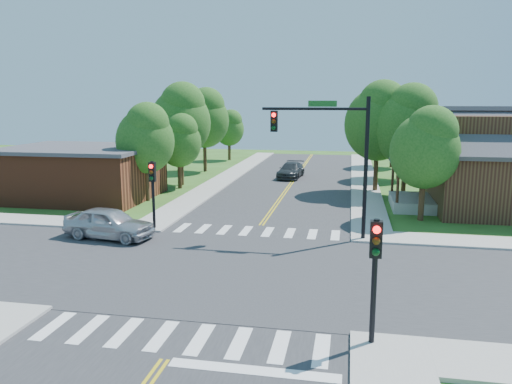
% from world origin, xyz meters
% --- Properties ---
extents(ground, '(100.00, 100.00, 0.00)m').
position_xyz_m(ground, '(0.00, 0.00, 0.00)').
color(ground, '#30541A').
rests_on(ground, ground).
extents(road_ns, '(10.00, 90.00, 0.04)m').
position_xyz_m(road_ns, '(0.00, 0.00, 0.02)').
color(road_ns, '#2D2D30').
rests_on(road_ns, ground).
extents(road_ew, '(90.00, 10.00, 0.04)m').
position_xyz_m(road_ew, '(0.00, 0.00, 0.03)').
color(road_ew, '#2D2D30').
rests_on(road_ew, ground).
extents(intersection_patch, '(10.20, 10.20, 0.06)m').
position_xyz_m(intersection_patch, '(0.00, 0.00, 0.00)').
color(intersection_patch, '#2D2D30').
rests_on(intersection_patch, ground).
extents(sidewalk_nw, '(40.00, 40.00, 0.14)m').
position_xyz_m(sidewalk_nw, '(-15.82, 15.82, 0.07)').
color(sidewalk_nw, '#9E9B93').
rests_on(sidewalk_nw, ground).
extents(crosswalk_north, '(8.85, 2.00, 0.01)m').
position_xyz_m(crosswalk_north, '(0.00, 6.20, 0.05)').
color(crosswalk_north, white).
rests_on(crosswalk_north, ground).
extents(crosswalk_south, '(8.85, 2.00, 0.01)m').
position_xyz_m(crosswalk_south, '(0.00, -6.20, 0.05)').
color(crosswalk_south, white).
rests_on(crosswalk_south, ground).
extents(centerline, '(0.30, 90.00, 0.01)m').
position_xyz_m(centerline, '(0.00, 0.00, 0.05)').
color(centerline, gold).
rests_on(centerline, ground).
extents(stop_bar, '(4.60, 0.45, 0.09)m').
position_xyz_m(stop_bar, '(2.50, -7.60, 0.00)').
color(stop_bar, white).
rests_on(stop_bar, ground).
extents(signal_mast_ne, '(5.30, 0.42, 7.20)m').
position_xyz_m(signal_mast_ne, '(3.91, 5.59, 4.85)').
color(signal_mast_ne, black).
rests_on(signal_mast_ne, ground).
extents(signal_pole_se, '(0.34, 0.42, 3.80)m').
position_xyz_m(signal_pole_se, '(5.60, -5.62, 2.66)').
color(signal_pole_se, black).
rests_on(signal_pole_se, ground).
extents(signal_pole_nw, '(0.34, 0.42, 3.80)m').
position_xyz_m(signal_pole_nw, '(-5.60, 5.58, 2.66)').
color(signal_pole_nw, black).
rests_on(signal_pole_nw, ground).
extents(building_nw, '(10.40, 8.40, 3.73)m').
position_xyz_m(building_nw, '(-14.20, 13.20, 1.88)').
color(building_nw, brown).
rests_on(building_nw, ground).
extents(tree_e_a, '(3.97, 3.77, 6.75)m').
position_xyz_m(tree_e_a, '(9.12, 10.57, 4.42)').
color(tree_e_a, '#382314').
rests_on(tree_e_a, ground).
extents(tree_e_b, '(4.85, 4.61, 8.25)m').
position_xyz_m(tree_e_b, '(8.87, 18.28, 5.41)').
color(tree_e_b, '#382314').
rests_on(tree_e_b, ground).
extents(tree_e_c, '(4.54, 4.31, 7.72)m').
position_xyz_m(tree_e_c, '(9.21, 26.34, 5.05)').
color(tree_e_c, '#382314').
rests_on(tree_e_c, ground).
extents(tree_e_d, '(4.29, 4.07, 7.29)m').
position_xyz_m(tree_e_d, '(9.22, 34.52, 4.77)').
color(tree_e_d, '#382314').
rests_on(tree_e_d, ground).
extents(tree_w_a, '(4.06, 3.86, 6.90)m').
position_xyz_m(tree_w_a, '(-9.09, 13.08, 4.52)').
color(tree_w_a, '#382314').
rests_on(tree_w_a, ground).
extents(tree_w_b, '(4.99, 4.74, 8.48)m').
position_xyz_m(tree_w_b, '(-8.87, 19.86, 5.56)').
color(tree_w_b, '#382314').
rests_on(tree_w_b, ground).
extents(tree_w_c, '(4.84, 4.59, 8.22)m').
position_xyz_m(tree_w_c, '(-9.21, 27.85, 5.39)').
color(tree_w_c, '#382314').
rests_on(tree_w_c, ground).
extents(tree_w_d, '(3.48, 3.30, 5.91)m').
position_xyz_m(tree_w_d, '(-9.05, 37.37, 3.87)').
color(tree_w_d, '#382314').
rests_on(tree_w_d, ground).
extents(tree_house, '(5.02, 4.77, 8.53)m').
position_xyz_m(tree_house, '(6.89, 19.56, 5.59)').
color(tree_house, '#382314').
rests_on(tree_house, ground).
extents(tree_bldg, '(3.57, 3.39, 6.07)m').
position_xyz_m(tree_bldg, '(-8.49, 18.29, 3.97)').
color(tree_bldg, '#382314').
rests_on(tree_bldg, ground).
extents(car_silver, '(3.21, 5.23, 1.60)m').
position_xyz_m(car_silver, '(-7.18, 3.50, 0.80)').
color(car_silver, '#B8B9BF').
rests_on(car_silver, ground).
extents(car_dgrey, '(2.69, 5.04, 1.37)m').
position_xyz_m(car_dgrey, '(-0.40, 25.15, 0.69)').
color(car_dgrey, '#333738').
rests_on(car_dgrey, ground).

